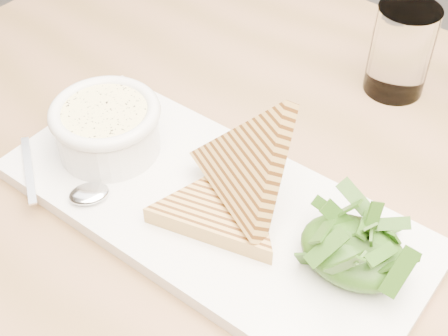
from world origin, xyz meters
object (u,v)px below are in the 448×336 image
Objects in this scene: table_top at (338,250)px; soup_bowl at (108,133)px; platter at (213,208)px; glass_near at (401,50)px.

table_top is 11.32× the size of soup_bowl.
soup_bowl reaches higher than platter.
soup_bowl is 0.36m from glass_near.
glass_near is at bearing 56.60° from soup_bowl.
platter is (-0.12, -0.05, 0.03)m from table_top.
table_top is 11.05× the size of glass_near.
glass_near is (-0.06, 0.25, 0.08)m from table_top.
soup_bowl is at bearing -169.35° from table_top.
platter is at bearing -101.32° from glass_near.
platter is 0.14m from soup_bowl.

